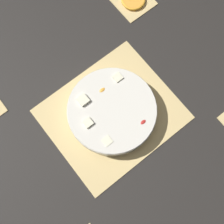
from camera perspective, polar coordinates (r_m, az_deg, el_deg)
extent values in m
plane|color=black|center=(1.03, 0.00, -0.42)|extent=(6.00, 6.00, 0.00)
cube|color=#D6B775|center=(1.03, 0.00, -0.37)|extent=(0.42, 0.36, 0.01)
cube|color=#3D2D19|center=(1.07, 6.60, 4.67)|extent=(0.01, 0.35, 0.00)
cube|color=#3D2D19|center=(1.05, 4.45, 3.04)|extent=(0.01, 0.35, 0.00)
cube|color=#3D2D19|center=(1.04, 2.25, 1.37)|extent=(0.01, 0.35, 0.00)
cube|color=#3D2D19|center=(1.03, 0.00, -0.35)|extent=(0.01, 0.35, 0.00)
cube|color=#3D2D19|center=(1.02, -2.28, -2.09)|extent=(0.01, 0.35, 0.00)
cube|color=#3D2D19|center=(1.02, -4.60, -3.85)|extent=(0.01, 0.35, 0.00)
cube|color=#3D2D19|center=(1.02, -6.94, -5.61)|extent=(0.01, 0.35, 0.00)
cube|color=#D6B775|center=(1.22, 3.89, 19.59)|extent=(0.13, 0.13, 0.01)
cube|color=#3D2D19|center=(1.22, 3.89, 19.64)|extent=(0.00, 0.13, 0.00)
cube|color=#3D2D19|center=(1.21, 2.63, 18.87)|extent=(0.00, 0.13, 0.00)
cylinder|color=silver|center=(1.00, 0.00, 0.08)|extent=(0.28, 0.28, 0.05)
torus|color=silver|center=(0.98, 0.00, 0.41)|extent=(0.29, 0.29, 0.01)
cylinder|color=beige|center=(0.98, 1.70, -0.89)|extent=(0.03, 0.03, 0.01)
cylinder|color=beige|center=(0.97, -2.55, -3.45)|extent=(0.03, 0.03, 0.01)
cylinder|color=beige|center=(1.01, -4.57, -0.19)|extent=(0.03, 0.03, 0.01)
cylinder|color=beige|center=(0.99, -1.68, -2.89)|extent=(0.03, 0.03, 0.01)
cylinder|color=beige|center=(1.00, -2.14, -0.28)|extent=(0.03, 0.03, 0.01)
cylinder|color=beige|center=(1.01, 4.56, -3.03)|extent=(0.02, 0.02, 0.01)
cylinder|color=beige|center=(1.00, 3.12, -1.45)|extent=(0.03, 0.03, 0.01)
cylinder|color=beige|center=(1.03, 1.19, 2.68)|extent=(0.03, 0.03, 0.01)
cube|color=beige|center=(0.98, 0.92, -2.72)|extent=(0.03, 0.03, 0.03)
cube|color=beige|center=(1.00, 3.28, -3.91)|extent=(0.02, 0.02, 0.02)
cube|color=beige|center=(1.02, 1.05, 6.14)|extent=(0.03, 0.03, 0.03)
cube|color=beige|center=(0.97, -4.39, -2.08)|extent=(0.03, 0.03, 0.03)
cube|color=beige|center=(1.01, 4.63, 0.40)|extent=(0.03, 0.03, 0.03)
cube|color=beige|center=(0.99, -5.23, 2.02)|extent=(0.03, 0.03, 0.03)
cube|color=beige|center=(0.98, 2.46, -5.31)|extent=(0.02, 0.02, 0.02)
cube|color=beige|center=(0.96, -0.88, -5.44)|extent=(0.03, 0.03, 0.03)
cube|color=beige|center=(1.02, -0.66, 2.34)|extent=(0.02, 0.02, 0.02)
ellipsoid|color=#F9A338|center=(1.00, -1.80, 3.97)|extent=(0.03, 0.01, 0.01)
ellipsoid|color=#F9A338|center=(1.01, -3.68, 4.88)|extent=(0.03, 0.02, 0.01)
ellipsoid|color=#F9A338|center=(1.03, -2.78, 4.43)|extent=(0.02, 0.01, 0.01)
ellipsoid|color=#B2231E|center=(1.00, 2.02, 0.44)|extent=(0.03, 0.02, 0.01)
ellipsoid|color=#F9A338|center=(0.98, -5.79, -1.46)|extent=(0.03, 0.02, 0.01)
ellipsoid|color=#B2231E|center=(0.97, 5.69, -1.91)|extent=(0.03, 0.02, 0.01)
cylinder|color=#F9A338|center=(1.21, 3.91, 19.81)|extent=(0.08, 0.08, 0.01)
torus|color=#F4A82D|center=(1.21, 3.91, 19.81)|extent=(0.09, 0.09, 0.01)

